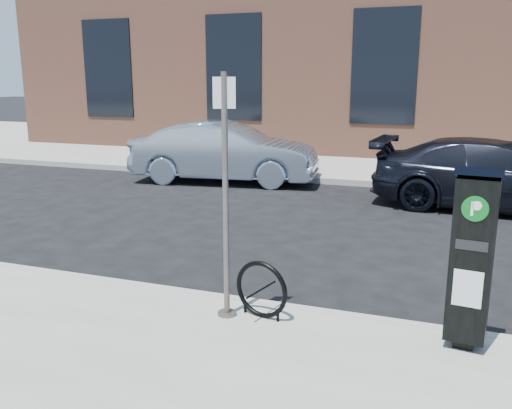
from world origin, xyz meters
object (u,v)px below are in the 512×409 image
at_px(parking_kiosk, 472,257).
at_px(bike_rack, 261,290).
at_px(car_silver, 225,152).
at_px(sign_pole, 226,200).
at_px(car_dark, 496,175).

distance_m(parking_kiosk, bike_rack, 2.13).
distance_m(bike_rack, car_silver, 8.65).
xyz_separation_m(parking_kiosk, car_silver, (-5.77, 7.75, -0.27)).
relative_size(sign_pole, car_dark, 0.52).
xyz_separation_m(parking_kiosk, car_dark, (0.67, 6.81, -0.33)).
bearing_deg(car_silver, sign_pole, -164.86).
xyz_separation_m(parking_kiosk, bike_rack, (-2.05, -0.05, -0.59)).
bearing_deg(bike_rack, car_dark, 81.60).
bearing_deg(parking_kiosk, car_dark, 91.31).
xyz_separation_m(sign_pole, car_silver, (-3.35, 7.88, -0.64)).
height_order(sign_pole, bike_rack, sign_pole).
distance_m(sign_pole, bike_rack, 1.04).
relative_size(parking_kiosk, sign_pole, 0.68).
height_order(parking_kiosk, car_silver, parking_kiosk).
distance_m(parking_kiosk, car_silver, 9.67).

